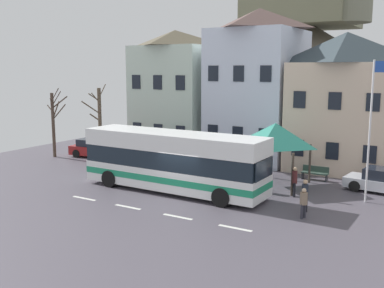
{
  "coord_description": "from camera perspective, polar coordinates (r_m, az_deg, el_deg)",
  "views": [
    {
      "loc": [
        12.53,
        -19.84,
        6.96
      ],
      "look_at": [
        -1.68,
        4.14,
        2.26
      ],
      "focal_mm": 42.19,
      "sensor_mm": 36.0,
      "label": 1
    }
  ],
  "objects": [
    {
      "name": "pedestrian_00",
      "position": [
        25.28,
        12.84,
        -4.48
      ],
      "size": [
        0.29,
        0.31,
        1.66
      ],
      "color": "black",
      "rests_on": "ground_plane"
    },
    {
      "name": "flagpole",
      "position": [
        24.76,
        21.79,
        2.63
      ],
      "size": [
        0.95,
        0.1,
        7.38
      ],
      "color": "silver",
      "rests_on": "ground_plane"
    },
    {
      "name": "pedestrian_03",
      "position": [
        22.81,
        14.09,
        -6.03
      ],
      "size": [
        0.32,
        0.31,
        1.61
      ],
      "color": "black",
      "rests_on": "ground_plane"
    },
    {
      "name": "parked_car_01",
      "position": [
        33.46,
        -3.74,
        -1.29
      ],
      "size": [
        4.36,
        2.07,
        1.37
      ],
      "rotation": [
        0.0,
        0.0,
        3.21
      ],
      "color": "black",
      "rests_on": "ground_plane"
    },
    {
      "name": "parked_car_02",
      "position": [
        36.46,
        -11.87,
        -0.53
      ],
      "size": [
        4.57,
        2.44,
        1.41
      ],
      "rotation": [
        0.0,
        0.0,
        0.14
      ],
      "color": "maroon",
      "rests_on": "ground_plane"
    },
    {
      "name": "townhouse_02",
      "position": [
        32.16,
        18.63,
        4.97
      ],
      "size": [
        6.77,
        5.12,
        9.31
      ],
      "color": "beige",
      "rests_on": "ground_plane"
    },
    {
      "name": "transit_bus",
      "position": [
        25.58,
        -2.37,
        -2.28
      ],
      "size": [
        11.07,
        2.88,
        3.39
      ],
      "rotation": [
        0.0,
        0.0,
        -0.02
      ],
      "color": "white",
      "rests_on": "ground_plane"
    },
    {
      "name": "bare_tree_01",
      "position": [
        37.02,
        -17.07,
        2.71
      ],
      "size": [
        1.97,
        1.43,
        5.47
      ],
      "color": "#47382D",
      "rests_on": "ground_plane"
    },
    {
      "name": "townhouse_00",
      "position": [
        37.33,
        -2.12,
        6.54
      ],
      "size": [
        6.21,
        5.07,
        9.98
      ],
      "color": "silver",
      "rests_on": "ground_plane"
    },
    {
      "name": "pedestrian_01",
      "position": [
        21.82,
        13.93,
        -6.99
      ],
      "size": [
        0.35,
        0.35,
        1.46
      ],
      "color": "#2D2D38",
      "rests_on": "ground_plane"
    },
    {
      "name": "bus_shelter",
      "position": [
        27.08,
        10.5,
        1.15
      ],
      "size": [
        3.6,
        3.6,
        3.78
      ],
      "color": "#473D33",
      "rests_on": "ground_plane"
    },
    {
      "name": "hilltop_castle",
      "position": [
        55.3,
        13.62,
        8.98
      ],
      "size": [
        41.14,
        41.14,
        19.02
      ],
      "color": "#61594C",
      "rests_on": "ground_plane"
    },
    {
      "name": "bare_tree_00",
      "position": [
        32.8,
        -11.6,
        2.36
      ],
      "size": [
        1.75,
        1.74,
        5.83
      ],
      "color": "brown",
      "rests_on": "ground_plane"
    },
    {
      "name": "public_bench",
      "position": [
        29.43,
        15.3,
        -3.5
      ],
      "size": [
        1.65,
        0.48,
        0.87
      ],
      "color": "#33473D",
      "rests_on": "ground_plane"
    },
    {
      "name": "townhouse_01",
      "position": [
        35.0,
        8.33,
        7.37
      ],
      "size": [
        5.98,
        7.05,
        11.35
      ],
      "color": "silver",
      "rests_on": "ground_plane"
    },
    {
      "name": "ground_plane",
      "position": [
        24.49,
        -1.56,
        -7.01
      ],
      "size": [
        40.0,
        60.0,
        0.07
      ],
      "color": "#4F4A54"
    },
    {
      "name": "pedestrian_02",
      "position": [
        25.97,
        7.92,
        -4.08
      ],
      "size": [
        0.34,
        0.34,
        1.55
      ],
      "color": "#38332D",
      "rests_on": "ground_plane"
    }
  ]
}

